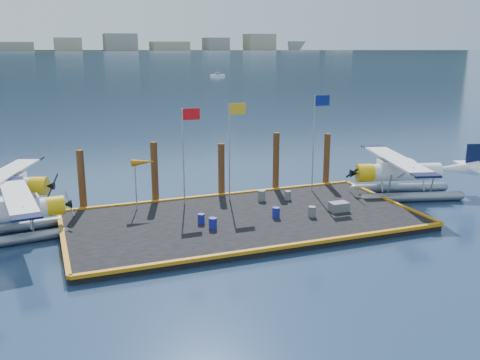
% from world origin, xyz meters
% --- Properties ---
extents(ground, '(4000.00, 4000.00, 0.00)m').
position_xyz_m(ground, '(0.00, 0.00, 0.00)').
color(ground, '#1A314E').
rests_on(ground, ground).
extents(dock, '(20.00, 10.00, 0.40)m').
position_xyz_m(dock, '(0.00, 0.00, 0.20)').
color(dock, black).
rests_on(dock, ground).
extents(dock_bumpers, '(20.25, 10.25, 0.18)m').
position_xyz_m(dock_bumpers, '(0.00, 0.00, 0.49)').
color(dock_bumpers, '#C7780B').
rests_on(dock_bumpers, dock).
extents(far_backdrop, '(3050.00, 2050.00, 810.00)m').
position_xyz_m(far_backdrop, '(239.91, 1737.52, 9.45)').
color(far_backdrop, black).
rests_on(far_backdrop, ground).
extents(seaplane_b, '(8.02, 8.86, 3.13)m').
position_xyz_m(seaplane_b, '(-12.39, 2.17, 1.36)').
color(seaplane_b, gray).
rests_on(seaplane_b, ground).
extents(seaplane_c, '(8.76, 9.30, 3.35)m').
position_xyz_m(seaplane_c, '(-13.19, 7.66, 1.46)').
color(seaplane_c, gray).
rests_on(seaplane_c, ground).
extents(seaplane_d, '(9.41, 10.14, 3.61)m').
position_xyz_m(seaplane_d, '(12.07, 1.53, 1.57)').
color(seaplane_d, gray).
rests_on(seaplane_d, ground).
extents(drum_0, '(0.39, 0.39, 0.55)m').
position_xyz_m(drum_0, '(-2.60, -0.13, 0.68)').
color(drum_0, navy).
rests_on(drum_0, dock).
extents(drum_1, '(0.43, 0.43, 0.61)m').
position_xyz_m(drum_1, '(3.79, -1.26, 0.71)').
color(drum_1, '#5D5E63').
rests_on(drum_1, dock).
extents(drum_2, '(0.44, 0.44, 0.61)m').
position_xyz_m(drum_2, '(1.76, -0.68, 0.71)').
color(drum_2, navy).
rests_on(drum_2, dock).
extents(drum_3, '(0.44, 0.44, 0.62)m').
position_xyz_m(drum_3, '(-2.27, -1.24, 0.71)').
color(drum_3, navy).
rests_on(drum_3, dock).
extents(drum_4, '(0.41, 0.41, 0.58)m').
position_xyz_m(drum_4, '(4.01, 2.44, 0.69)').
color(drum_4, '#5D5E63').
rests_on(drum_4, dock).
extents(drum_5, '(0.48, 0.48, 0.68)m').
position_xyz_m(drum_5, '(2.33, 2.82, 0.74)').
color(drum_5, '#5D5E63').
rests_on(drum_5, dock).
extents(crate, '(1.10, 0.73, 0.55)m').
position_xyz_m(crate, '(5.82, -0.88, 0.67)').
color(crate, '#5D5E63').
rests_on(crate, dock).
extents(flagpole_red, '(1.14, 0.08, 6.00)m').
position_xyz_m(flagpole_red, '(-2.29, 3.80, 4.40)').
color(flagpole_red, '#9998A1').
rests_on(flagpole_red, dock).
extents(flagpole_yellow, '(1.14, 0.08, 6.20)m').
position_xyz_m(flagpole_yellow, '(0.70, 3.80, 4.51)').
color(flagpole_yellow, '#9998A1').
rests_on(flagpole_yellow, dock).
extents(flagpole_blue, '(1.14, 0.08, 6.50)m').
position_xyz_m(flagpole_blue, '(6.70, 3.80, 4.69)').
color(flagpole_blue, '#9998A1').
rests_on(flagpole_blue, dock).
extents(windsock, '(1.40, 0.44, 3.12)m').
position_xyz_m(windsock, '(-5.03, 3.80, 3.23)').
color(windsock, '#9998A1').
rests_on(windsock, dock).
extents(piling_0, '(0.44, 0.44, 4.00)m').
position_xyz_m(piling_0, '(-8.50, 5.40, 2.00)').
color(piling_0, '#492614').
rests_on(piling_0, ground).
extents(piling_1, '(0.44, 0.44, 4.20)m').
position_xyz_m(piling_1, '(-4.00, 5.40, 2.10)').
color(piling_1, '#492614').
rests_on(piling_1, ground).
extents(piling_2, '(0.44, 0.44, 3.80)m').
position_xyz_m(piling_2, '(0.50, 5.40, 1.90)').
color(piling_2, '#492614').
rests_on(piling_2, ground).
extents(piling_3, '(0.44, 0.44, 4.30)m').
position_xyz_m(piling_3, '(4.50, 5.40, 2.15)').
color(piling_3, '#492614').
rests_on(piling_3, ground).
extents(piling_4, '(0.44, 0.44, 4.00)m').
position_xyz_m(piling_4, '(8.50, 5.40, 2.00)').
color(piling_4, '#492614').
rests_on(piling_4, ground).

